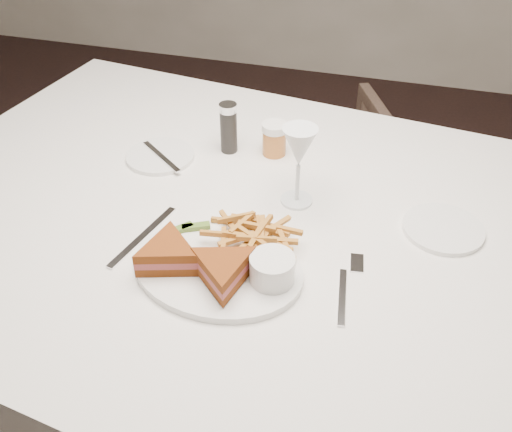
{
  "coord_description": "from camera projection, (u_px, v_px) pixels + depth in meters",
  "views": [
    {
      "loc": [
        0.48,
        -0.8,
        1.47
      ],
      "look_at": [
        0.25,
        0.02,
        0.8
      ],
      "focal_mm": 40.0,
      "sensor_mm": 36.0,
      "label": 1
    }
  ],
  "objects": [
    {
      "name": "table_setting",
      "position": [
        243.0,
        225.0,
        1.09
      ],
      "size": [
        0.81,
        0.62,
        0.18
      ],
      "color": "white",
      "rests_on": "table"
    },
    {
      "name": "chair_far",
      "position": [
        307.0,
        181.0,
        2.06
      ],
      "size": [
        0.77,
        0.75,
        0.61
      ],
      "primitive_type": "imported",
      "rotation": [
        0.0,
        0.0,
        3.57
      ],
      "color": "#49372D",
      "rests_on": "ground"
    },
    {
      "name": "ground",
      "position": [
        170.0,
        427.0,
        1.62
      ],
      "size": [
        5.0,
        5.0,
        0.0
      ],
      "primitive_type": "plane",
      "color": "black",
      "rests_on": "ground"
    },
    {
      "name": "table",
      "position": [
        262.0,
        341.0,
        1.39
      ],
      "size": [
        1.76,
        1.3,
        0.75
      ],
      "primitive_type": "cube",
      "rotation": [
        0.0,
        0.0,
        -0.14
      ],
      "color": "silver",
      "rests_on": "ground"
    }
  ]
}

